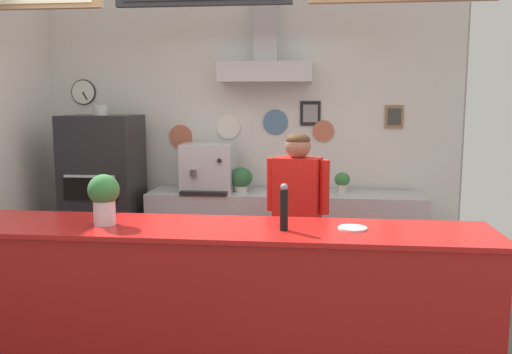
{
  "coord_description": "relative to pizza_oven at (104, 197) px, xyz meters",
  "views": [
    {
      "loc": [
        0.73,
        -3.56,
        1.81
      ],
      "look_at": [
        0.25,
        0.68,
        1.2
      ],
      "focal_mm": 37.78,
      "sensor_mm": 36.0,
      "label": 1
    }
  ],
  "objects": [
    {
      "name": "service_counter",
      "position": [
        1.42,
        -1.92,
        -0.32
      ],
      "size": [
        3.68,
        0.67,
        1.02
      ],
      "color": "#B21916",
      "rests_on": "ground_plane"
    },
    {
      "name": "potted_sage",
      "position": [
        1.99,
        0.16,
        0.19
      ],
      "size": [
        0.22,
        0.22,
        0.25
      ],
      "color": "#9E563D",
      "rests_on": "back_prep_counter"
    },
    {
      "name": "pepper_grinder",
      "position": [
        1.95,
        -1.98,
        0.33
      ],
      "size": [
        0.05,
        0.05,
        0.29
      ],
      "color": "black",
      "rests_on": "service_counter"
    },
    {
      "name": "pizza_oven",
      "position": [
        0.0,
        0.0,
        0.0
      ],
      "size": [
        0.71,
        0.66,
        1.76
      ],
      "color": "#232326",
      "rests_on": "ground_plane"
    },
    {
      "name": "basil_vase",
      "position": [
        0.81,
        -1.95,
        0.36
      ],
      "size": [
        0.2,
        0.2,
        0.33
      ],
      "color": "silver",
      "rests_on": "service_counter"
    },
    {
      "name": "espresso_machine",
      "position": [
        1.05,
        0.15,
        0.29
      ],
      "size": [
        0.52,
        0.48,
        0.49
      ],
      "color": "silver",
      "rests_on": "back_prep_counter"
    },
    {
      "name": "shop_worker",
      "position": [
        2.0,
        -0.89,
        0.02
      ],
      "size": [
        0.51,
        0.3,
        1.55
      ],
      "rotation": [
        0.0,
        0.0,
        2.91
      ],
      "color": "#232328",
      "rests_on": "ground_plane"
    },
    {
      "name": "back_wall_assembly",
      "position": [
        1.43,
        0.43,
        0.79
      ],
      "size": [
        4.47,
        2.42,
        3.03
      ],
      "color": "#9E9E99",
      "rests_on": "ground_plane"
    },
    {
      "name": "back_prep_counter",
      "position": [
        1.84,
        0.18,
        -0.4
      ],
      "size": [
        2.77,
        0.58,
        0.89
      ],
      "color": "#B7BABF",
      "rests_on": "ground_plane"
    },
    {
      "name": "potted_basil",
      "position": [
        1.39,
        0.17,
        0.19
      ],
      "size": [
        0.23,
        0.23,
        0.25
      ],
      "color": "beige",
      "rests_on": "back_prep_counter"
    },
    {
      "name": "condiment_plate",
      "position": [
        2.38,
        -1.9,
        0.19
      ],
      "size": [
        0.18,
        0.18,
        0.01
      ],
      "color": "white",
      "rests_on": "service_counter"
    },
    {
      "name": "potted_oregano",
      "position": [
        2.41,
        0.22,
        0.17
      ],
      "size": [
        0.15,
        0.15,
        0.21
      ],
      "color": "beige",
      "rests_on": "back_prep_counter"
    }
  ]
}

